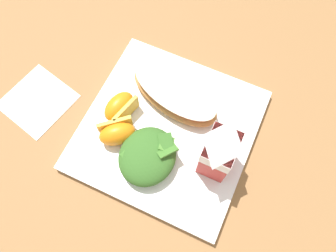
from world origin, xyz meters
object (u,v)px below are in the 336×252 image
Objects in this scene: orange_wedge_front at (120,107)px; milk_carton at (220,151)px; white_plate at (168,130)px; green_salad_pile at (148,156)px; cheesy_pizza_bread at (175,93)px; orange_wedge_middle at (117,133)px; paper_napkin at (38,101)px.

milk_carton is at bearing 84.84° from orange_wedge_front.
green_salad_pile is (0.06, -0.01, 0.03)m from white_plate.
cheesy_pizza_bread is 0.14m from milk_carton.
green_salad_pile is at bearing 54.38° from orange_wedge_front.
orange_wedge_front is at bearing -85.92° from white_plate.
orange_wedge_middle is (0.04, 0.02, 0.00)m from orange_wedge_front.
milk_carton reaches higher than cheesy_pizza_bread.
orange_wedge_front is (0.01, -0.09, 0.03)m from white_plate.
milk_carton is 0.34m from paper_napkin.
cheesy_pizza_bread is 0.10m from orange_wedge_front.
milk_carton is at bearing 112.47° from green_salad_pile.
milk_carton reaches higher than orange_wedge_middle.
milk_carton reaches higher than paper_napkin.
white_plate is at bearing -103.49° from milk_carton.
white_plate is at bearing 13.47° from cheesy_pizza_bread.
orange_wedge_middle reaches higher than paper_napkin.
green_salad_pile is 0.06m from orange_wedge_middle.
paper_napkin is (0.04, -0.15, -0.03)m from orange_wedge_front.
orange_wedge_front is 0.61× the size of paper_napkin.
white_plate is at bearing 100.48° from paper_napkin.
orange_wedge_front is 0.98× the size of orange_wedge_middle.
green_salad_pile reaches higher than orange_wedge_front.
green_salad_pile is 0.91× the size of paper_napkin.
cheesy_pizza_bread is 0.25m from paper_napkin.
cheesy_pizza_bread is at bearing 152.78° from orange_wedge_middle.
milk_carton is (0.02, 0.09, 0.07)m from white_plate.
orange_wedge_front is at bearing -157.49° from orange_wedge_middle.
orange_wedge_front is (0.06, -0.07, 0.00)m from cheesy_pizza_bread.
white_plate is 4.17× the size of orange_wedge_front.
green_salad_pile reaches higher than white_plate.
orange_wedge_front is (-0.02, -0.18, -0.04)m from milk_carton.
cheesy_pizza_bread is at bearing -166.53° from white_plate.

